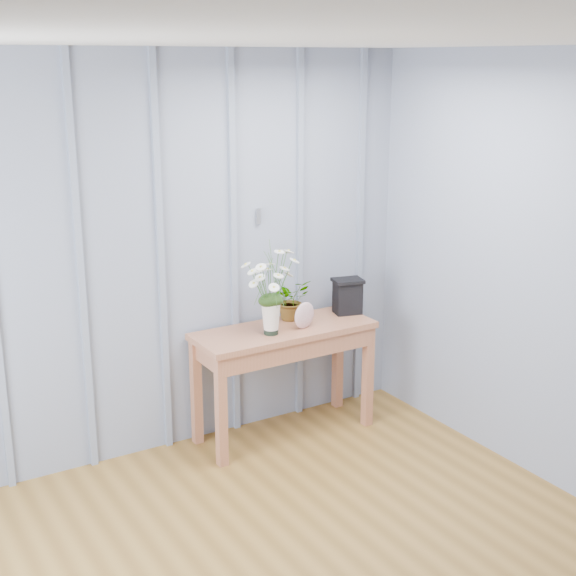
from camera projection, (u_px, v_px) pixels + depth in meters
room_shell at (217, 165)px, 3.48m from camera, size 4.00×4.50×2.50m
sideboard at (284, 344)px, 5.23m from camera, size 1.20×0.45×0.75m
daisy_vase at (271, 279)px, 4.98m from camera, size 0.41×0.31×0.58m
spider_plant at (291, 300)px, 5.33m from camera, size 0.26×0.23×0.27m
felt_disc_vessel at (304, 315)px, 5.17m from camera, size 0.18×0.09×0.17m
carved_box at (348, 296)px, 5.46m from camera, size 0.23×0.20×0.24m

